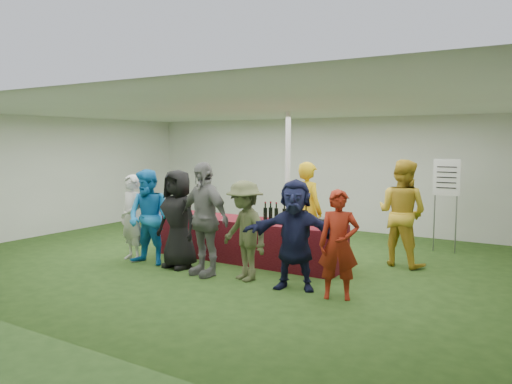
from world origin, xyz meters
The scene contains 18 objects.
ground centered at (0.00, 0.00, 0.00)m, with size 60.00×60.00×0.00m, color #284719.
tent centered at (0.50, 1.20, 1.35)m, with size 10.00×10.00×10.00m.
serving_table centered at (0.26, 0.10, 0.38)m, with size 3.60×0.80×0.75m, color maroon.
wine_bottles centered at (0.94, 0.25, 0.87)m, with size 0.85×0.15×0.32m.
wine_glasses centered at (-0.65, -0.19, 0.86)m, with size 1.17×0.10×0.16m.
water_bottle centered at (0.21, 0.18, 0.85)m, with size 0.07×0.07×0.23m.
bar_towel centered at (1.83, 0.15, 0.77)m, with size 0.25×0.18×0.03m, color white.
dump_bucket centered at (1.89, -0.12, 0.84)m, with size 0.24×0.24×0.18m, color slate.
wine_list_sign centered at (3.14, 2.69, 1.32)m, with size 0.50×0.03×1.80m.
staff_pourer centered at (1.16, 0.74, 0.89)m, with size 0.65×0.42×1.77m, color gold.
staff_back centered at (2.71, 1.21, 0.91)m, with size 0.89×0.69×1.83m, color gold.
customer_0 centered at (-1.50, -0.97, 0.77)m, with size 0.56×0.37×1.55m, color silver.
customer_1 centered at (-1.02, -1.03, 0.83)m, with size 0.80×0.63×1.66m, color #197BC8.
customer_2 centered at (-0.46, -0.93, 0.83)m, with size 0.81×0.53×1.66m, color black.
customer_3 centered at (0.20, -1.07, 0.91)m, with size 1.06×0.44×1.81m, color slate.
customer_4 centered at (0.92, -0.98, 0.77)m, with size 1.00×0.57×1.54m, color #4E5331.
customer_5 centered at (1.79, -0.99, 0.80)m, with size 1.48×0.47×1.60m, color #16193B.
customer_6 centered at (2.50, -1.07, 0.75)m, with size 0.55×0.36×1.50m, color maroon.
Camera 1 is at (5.03, -7.30, 2.14)m, focal length 35.00 mm.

